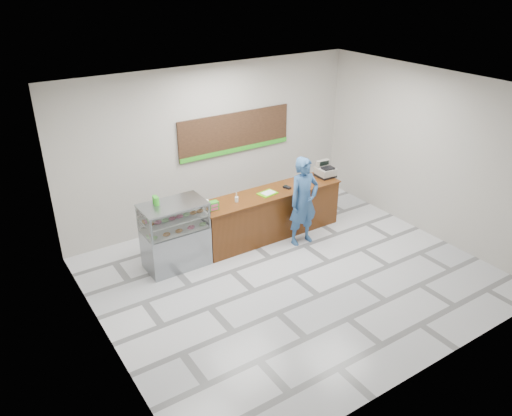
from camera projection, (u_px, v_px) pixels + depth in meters
floor at (293, 276)px, 9.47m from camera, size 7.00×7.00×0.00m
back_wall at (213, 145)px, 10.95m from camera, size 7.00×0.00×7.00m
ceiling at (300, 91)px, 7.93m from camera, size 7.00×7.00×0.00m
sales_counter at (270, 214)px, 10.68m from camera, size 3.26×0.76×1.03m
display_case at (175, 235)px, 9.52m from camera, size 1.22×0.72×1.33m
menu_board at (235, 133)px, 11.11m from camera, size 2.80×0.06×0.90m
cash_register at (325, 171)px, 11.15m from camera, size 0.40×0.41×0.36m
card_terminal at (287, 187)px, 10.60m from camera, size 0.14×0.19×0.04m
serving_tray at (268, 193)px, 10.35m from camera, size 0.42×0.34×0.02m
napkin_box at (205, 204)px, 9.76m from camera, size 0.19×0.19×0.13m
straw_cup at (237, 199)px, 9.99m from camera, size 0.07×0.07×0.11m
promo_box at (213, 206)px, 9.65m from camera, size 0.20×0.14×0.17m
donut_decal at (300, 188)px, 10.63m from camera, size 0.18×0.18×0.00m
green_cup_left at (157, 201)px, 9.15m from camera, size 0.10×0.10×0.15m
green_cup_right at (155, 200)px, 9.22m from camera, size 0.10×0.10×0.15m
customer at (304, 201)px, 10.22m from camera, size 0.70×0.46×1.89m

